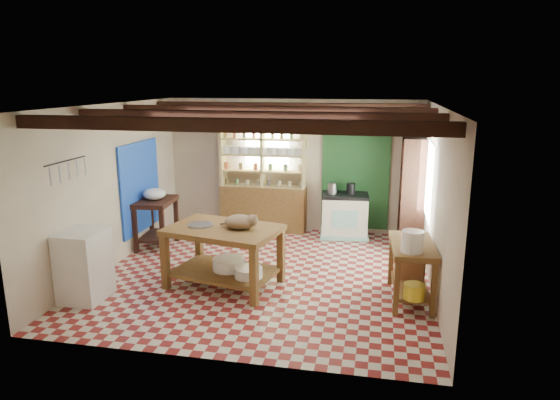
% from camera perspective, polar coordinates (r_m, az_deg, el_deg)
% --- Properties ---
extents(floor, '(5.00, 5.00, 0.02)m').
position_cam_1_polar(floor, '(7.90, -1.81, -8.51)').
color(floor, maroon).
rests_on(floor, ground).
extents(ceiling, '(5.00, 5.00, 0.02)m').
position_cam_1_polar(ceiling, '(7.32, -1.96, 10.77)').
color(ceiling, '#45464A').
rests_on(ceiling, wall_back).
extents(wall_back, '(5.00, 0.04, 2.60)m').
position_cam_1_polar(wall_back, '(9.91, 1.42, 3.95)').
color(wall_back, beige).
rests_on(wall_back, floor).
extents(wall_front, '(5.00, 0.04, 2.60)m').
position_cam_1_polar(wall_front, '(5.19, -8.20, -5.23)').
color(wall_front, beige).
rests_on(wall_front, floor).
extents(wall_left, '(0.04, 5.00, 2.60)m').
position_cam_1_polar(wall_left, '(8.42, -18.69, 1.50)').
color(wall_left, beige).
rests_on(wall_left, floor).
extents(wall_right, '(0.04, 5.00, 2.60)m').
position_cam_1_polar(wall_right, '(7.36, 17.43, -0.08)').
color(wall_right, beige).
rests_on(wall_right, floor).
extents(ceiling_beams, '(5.00, 3.80, 0.15)m').
position_cam_1_polar(ceiling_beams, '(7.33, -1.96, 9.83)').
color(ceiling_beams, '#331912').
rests_on(ceiling_beams, ceiling).
extents(blue_wall_patch, '(0.04, 1.40, 1.60)m').
position_cam_1_polar(blue_wall_patch, '(9.22, -15.69, 1.45)').
color(blue_wall_patch, blue).
rests_on(blue_wall_patch, wall_left).
extents(green_wall_patch, '(1.30, 0.04, 2.30)m').
position_cam_1_polar(green_wall_patch, '(9.75, 8.65, 3.35)').
color(green_wall_patch, '#1D4821').
rests_on(green_wall_patch, wall_back).
extents(window_back, '(0.90, 0.02, 0.80)m').
position_cam_1_polar(window_back, '(9.93, -1.45, 6.31)').
color(window_back, white).
rests_on(window_back, wall_back).
extents(window_right, '(0.02, 1.30, 1.20)m').
position_cam_1_polar(window_right, '(8.31, 16.67, 2.20)').
color(window_right, white).
rests_on(window_right, wall_right).
extents(utensil_rail, '(0.06, 0.90, 0.28)m').
position_cam_1_polar(utensil_rail, '(7.31, -23.20, 3.19)').
color(utensil_rail, black).
rests_on(utensil_rail, wall_left).
extents(pot_rack, '(0.86, 0.12, 0.36)m').
position_cam_1_polar(pot_rack, '(9.21, 8.72, 8.59)').
color(pot_rack, black).
rests_on(pot_rack, ceiling).
extents(shelving_unit, '(1.70, 0.34, 2.20)m').
position_cam_1_polar(shelving_unit, '(9.87, -1.93, 2.73)').
color(shelving_unit, '#D4BB7A').
rests_on(shelving_unit, floor).
extents(tall_rack, '(0.40, 0.86, 2.00)m').
position_cam_1_polar(tall_rack, '(9.15, 14.83, 0.78)').
color(tall_rack, '#331912').
rests_on(tall_rack, floor).
extents(work_table, '(1.75, 1.35, 0.89)m').
position_cam_1_polar(work_table, '(7.38, -6.42, -6.43)').
color(work_table, brown).
rests_on(work_table, floor).
extents(stove, '(0.91, 0.65, 0.85)m').
position_cam_1_polar(stove, '(9.63, 7.40, -1.77)').
color(stove, white).
rests_on(stove, floor).
extents(prep_table, '(0.67, 0.92, 0.88)m').
position_cam_1_polar(prep_table, '(9.26, -13.94, -2.60)').
color(prep_table, '#331912').
rests_on(prep_table, floor).
extents(white_cabinet, '(0.54, 0.65, 0.97)m').
position_cam_1_polar(white_cabinet, '(7.39, -21.48, -6.95)').
color(white_cabinet, white).
rests_on(white_cabinet, floor).
extents(right_counter, '(0.62, 1.16, 0.81)m').
position_cam_1_polar(right_counter, '(7.11, 14.74, -7.92)').
color(right_counter, brown).
rests_on(right_counter, floor).
extents(cat, '(0.46, 0.36, 0.20)m').
position_cam_1_polar(cat, '(7.14, -4.59, -2.49)').
color(cat, '#957656').
rests_on(cat, work_table).
extents(steel_tray, '(0.44, 0.44, 0.02)m').
position_cam_1_polar(steel_tray, '(7.37, -9.07, -2.83)').
color(steel_tray, '#A2A1A8').
rests_on(steel_tray, work_table).
extents(basin_large, '(0.57, 0.57, 0.17)m').
position_cam_1_polar(basin_large, '(7.44, -5.86, -7.27)').
color(basin_large, white).
rests_on(basin_large, work_table).
extents(basin_small, '(0.47, 0.47, 0.14)m').
position_cam_1_polar(basin_small, '(7.15, -3.62, -8.25)').
color(basin_small, white).
rests_on(basin_small, work_table).
extents(kettle_left, '(0.19, 0.19, 0.20)m').
position_cam_1_polar(kettle_left, '(9.50, 5.99, 1.33)').
color(kettle_left, '#A2A1A8').
rests_on(kettle_left, stove).
extents(kettle_right, '(0.18, 0.18, 0.21)m').
position_cam_1_polar(kettle_right, '(9.51, 8.10, 1.28)').
color(kettle_right, black).
rests_on(kettle_right, stove).
extents(enamel_bowl, '(0.43, 0.43, 0.20)m').
position_cam_1_polar(enamel_bowl, '(9.12, -14.14, 0.67)').
color(enamel_bowl, white).
rests_on(enamel_bowl, prep_table).
extents(white_bucket, '(0.29, 0.29, 0.28)m').
position_cam_1_polar(white_bucket, '(6.60, 14.90, -4.61)').
color(white_bucket, white).
rests_on(white_bucket, right_counter).
extents(wicker_basket, '(0.39, 0.32, 0.26)m').
position_cam_1_polar(wicker_basket, '(7.41, 14.47, -7.51)').
color(wicker_basket, '#A46842').
rests_on(wicker_basket, right_counter).
extents(yellow_tub, '(0.28, 0.28, 0.20)m').
position_cam_1_polar(yellow_tub, '(6.73, 15.09, -10.05)').
color(yellow_tub, yellow).
rests_on(yellow_tub, right_counter).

